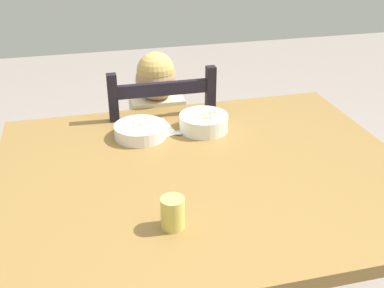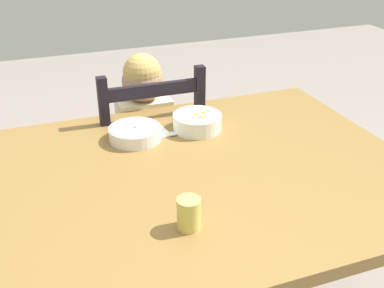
{
  "view_description": "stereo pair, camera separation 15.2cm",
  "coord_description": "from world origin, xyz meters",
  "px_view_note": "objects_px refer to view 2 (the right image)",
  "views": [
    {
      "loc": [
        -0.36,
        -1.25,
        1.51
      ],
      "look_at": [
        -0.02,
        0.08,
        0.81
      ],
      "focal_mm": 44.54,
      "sensor_mm": 36.0,
      "label": 1
    },
    {
      "loc": [
        -0.5,
        -1.2,
        1.51
      ],
      "look_at": [
        -0.02,
        0.08,
        0.81
      ],
      "focal_mm": 44.54,
      "sensor_mm": 36.0,
      "label": 2
    }
  ],
  "objects_px": {
    "dining_chair": "(148,167)",
    "spoon": "(178,134)",
    "bowl_of_peas": "(135,133)",
    "drinking_cup": "(189,214)",
    "child_figure": "(147,131)",
    "dining_table": "(208,194)",
    "bowl_of_carrots": "(197,122)"
  },
  "relations": [
    {
      "from": "dining_chair",
      "to": "spoon",
      "type": "bearing_deg",
      "value": -83.55
    },
    {
      "from": "spoon",
      "to": "drinking_cup",
      "type": "xyz_separation_m",
      "value": [
        -0.15,
        -0.52,
        0.04
      ]
    },
    {
      "from": "bowl_of_peas",
      "to": "drinking_cup",
      "type": "relative_size",
      "value": 2.11
    },
    {
      "from": "bowl_of_peas",
      "to": "bowl_of_carrots",
      "type": "height_order",
      "value": "bowl_of_carrots"
    },
    {
      "from": "bowl_of_carrots",
      "to": "drinking_cup",
      "type": "relative_size",
      "value": 2.05
    },
    {
      "from": "dining_chair",
      "to": "drinking_cup",
      "type": "relative_size",
      "value": 10.83
    },
    {
      "from": "dining_table",
      "to": "spoon",
      "type": "xyz_separation_m",
      "value": [
        -0.01,
        0.26,
        0.1
      ]
    },
    {
      "from": "dining_table",
      "to": "bowl_of_carrots",
      "type": "height_order",
      "value": "bowl_of_carrots"
    },
    {
      "from": "dining_chair",
      "to": "child_figure",
      "type": "distance_m",
      "value": 0.18
    },
    {
      "from": "dining_table",
      "to": "spoon",
      "type": "relative_size",
      "value": 9.46
    },
    {
      "from": "dining_table",
      "to": "bowl_of_carrots",
      "type": "distance_m",
      "value": 0.31
    },
    {
      "from": "bowl_of_carrots",
      "to": "child_figure",
      "type": "bearing_deg",
      "value": 111.86
    },
    {
      "from": "child_figure",
      "to": "bowl_of_peas",
      "type": "height_order",
      "value": "child_figure"
    },
    {
      "from": "child_figure",
      "to": "dining_table",
      "type": "bearing_deg",
      "value": -85.11
    },
    {
      "from": "child_figure",
      "to": "spoon",
      "type": "height_order",
      "value": "child_figure"
    },
    {
      "from": "bowl_of_peas",
      "to": "child_figure",
      "type": "bearing_deg",
      "value": 68.15
    },
    {
      "from": "bowl_of_peas",
      "to": "drinking_cup",
      "type": "distance_m",
      "value": 0.54
    },
    {
      "from": "dining_chair",
      "to": "spoon",
      "type": "relative_size",
      "value": 6.86
    },
    {
      "from": "dining_table",
      "to": "child_figure",
      "type": "height_order",
      "value": "child_figure"
    },
    {
      "from": "bowl_of_carrots",
      "to": "drinking_cup",
      "type": "height_order",
      "value": "drinking_cup"
    },
    {
      "from": "bowl_of_peas",
      "to": "drinking_cup",
      "type": "height_order",
      "value": "drinking_cup"
    },
    {
      "from": "child_figure",
      "to": "bowl_of_carrots",
      "type": "xyz_separation_m",
      "value": [
        0.12,
        -0.29,
        0.15
      ]
    },
    {
      "from": "spoon",
      "to": "dining_table",
      "type": "bearing_deg",
      "value": -87.02
    },
    {
      "from": "bowl_of_peas",
      "to": "bowl_of_carrots",
      "type": "distance_m",
      "value": 0.23
    },
    {
      "from": "dining_table",
      "to": "drinking_cup",
      "type": "bearing_deg",
      "value": -121.58
    },
    {
      "from": "bowl_of_carrots",
      "to": "spoon",
      "type": "relative_size",
      "value": 1.3
    },
    {
      "from": "dining_table",
      "to": "bowl_of_carrots",
      "type": "xyz_separation_m",
      "value": [
        0.07,
        0.28,
        0.13
      ]
    },
    {
      "from": "child_figure",
      "to": "drinking_cup",
      "type": "height_order",
      "value": "child_figure"
    },
    {
      "from": "dining_table",
      "to": "bowl_of_peas",
      "type": "bearing_deg",
      "value": 120.88
    },
    {
      "from": "dining_table",
      "to": "dining_chair",
      "type": "distance_m",
      "value": 0.61
    },
    {
      "from": "child_figure",
      "to": "drinking_cup",
      "type": "bearing_deg",
      "value": -97.79
    },
    {
      "from": "dining_table",
      "to": "spoon",
      "type": "height_order",
      "value": "spoon"
    }
  ]
}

